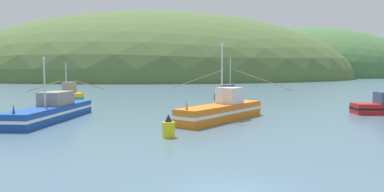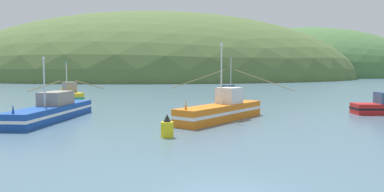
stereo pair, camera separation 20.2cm
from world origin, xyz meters
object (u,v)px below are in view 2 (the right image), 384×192
(fishing_boat_orange, at_px, (222,110))
(fishing_boat_brown, at_px, (229,93))
(fishing_boat_blue, at_px, (52,111))
(fishing_boat_yellow, at_px, (69,96))
(channel_buoy, at_px, (167,128))

(fishing_boat_orange, height_order, fishing_boat_brown, fishing_boat_orange)
(fishing_boat_orange, bearing_deg, fishing_boat_brown, -150.21)
(fishing_boat_blue, relative_size, fishing_boat_orange, 1.31)
(fishing_boat_brown, bearing_deg, fishing_boat_yellow, 130.69)
(fishing_boat_orange, bearing_deg, fishing_boat_yellow, -92.66)
(fishing_boat_blue, height_order, fishing_boat_orange, fishing_boat_orange)
(fishing_boat_yellow, bearing_deg, fishing_boat_orange, -167.00)
(fishing_boat_blue, relative_size, fishing_boat_yellow, 1.41)
(fishing_boat_yellow, distance_m, channel_buoy, 27.48)
(fishing_boat_brown, relative_size, channel_buoy, 12.00)
(fishing_boat_blue, bearing_deg, fishing_boat_brown, 148.97)
(fishing_boat_brown, distance_m, fishing_boat_yellow, 23.68)
(fishing_boat_brown, xyz_separation_m, channel_buoy, (-10.64, -31.02, -0.07))
(fishing_boat_brown, distance_m, channel_buoy, 32.80)
(fishing_boat_orange, xyz_separation_m, fishing_boat_yellow, (-17.09, 17.60, 0.04))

